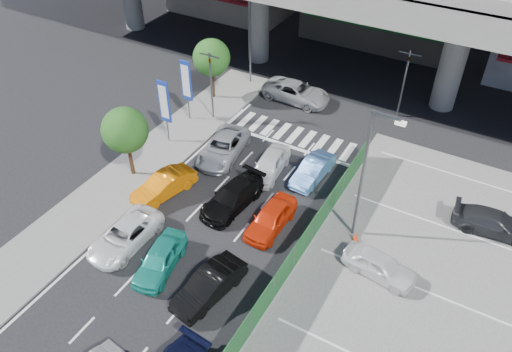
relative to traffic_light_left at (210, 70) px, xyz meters
The scene contains 25 objects.
ground 14.07m from the traffic_light_left, 62.68° to the right, with size 120.00×120.00×0.00m, color black.
parking_lot 20.28m from the traffic_light_left, 30.17° to the right, with size 12.00×28.00×0.06m, color #5B5A58.
sidewalk_left 8.93m from the traffic_light_left, 95.71° to the right, with size 4.00×30.00×0.12m, color #5B5A58.
fence_run 16.20m from the traffic_light_left, 43.73° to the right, with size 0.16×22.00×1.80m, color #1C5324, non-canonical shape.
traffic_light_left is the anchor object (origin of this frame).
traffic_light_right 13.63m from the traffic_light_left, 30.89° to the left, with size 1.60×1.24×5.20m.
street_lamp_right 14.68m from the traffic_light_left, 24.16° to the right, with size 1.65×0.22×8.00m.
street_lamp_left 6.06m from the traffic_light_left, 91.20° to the left, with size 1.65×0.22×8.00m.
signboard_near 4.22m from the traffic_light_left, 104.02° to the right, with size 0.80×0.14×4.70m.
signboard_far 1.93m from the traffic_light_left, 144.30° to the right, with size 0.80×0.14×4.70m.
tree_near 8.06m from the traffic_light_left, 95.71° to the right, with size 2.80×2.80×4.80m.
tree_far 3.02m from the traffic_light_left, 122.62° to the left, with size 2.80×2.80×4.80m.
sedan_white_mid_left 13.52m from the traffic_light_left, 77.64° to the right, with size 2.13×4.62×1.28m, color white.
taxi_teal_mid 14.68m from the traffic_light_left, 67.47° to the right, with size 1.60×3.98×1.36m, color teal.
hatch_black_mid_right 16.24m from the traffic_light_left, 57.23° to the right, with size 1.46×4.19×1.38m, color black.
taxi_orange_left 9.36m from the traffic_light_left, 76.10° to the right, with size 1.45×4.14×1.37m, color orange.
sedan_black_mid 10.17m from the traffic_light_left, 49.77° to the right, with size 1.89×4.66×1.35m, color black.
taxi_orange_right 12.35m from the traffic_light_left, 40.91° to the right, with size 1.63×4.05×1.38m, color red.
wagon_silver_front_left 5.72m from the traffic_light_left, 48.44° to the right, with size 2.29×4.97×1.38m, color #9D9FA5.
sedan_white_front_mid 8.20m from the traffic_light_left, 28.16° to the right, with size 1.63×4.05×1.38m, color silver.
kei_truck_front_right 10.18m from the traffic_light_left, 16.32° to the right, with size 1.36×3.89×1.28m, color #5384CD.
crossing_wagon_silver 7.49m from the traffic_light_left, 51.58° to the left, with size 2.43×5.26×1.46m, color #9B9CA1.
parked_sedan_white 17.70m from the traffic_light_left, 27.79° to the right, with size 1.52×3.79×1.29m, color white.
parked_sedan_dgrey 20.23m from the traffic_light_left, ahead, with size 1.78×4.38×1.27m, color #27282C.
traffic_cone 15.45m from the traffic_light_left, 25.70° to the right, with size 0.33×0.33×0.64m, color #FC3F0E.
Camera 1 is at (11.91, -13.51, 20.14)m, focal length 35.00 mm.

